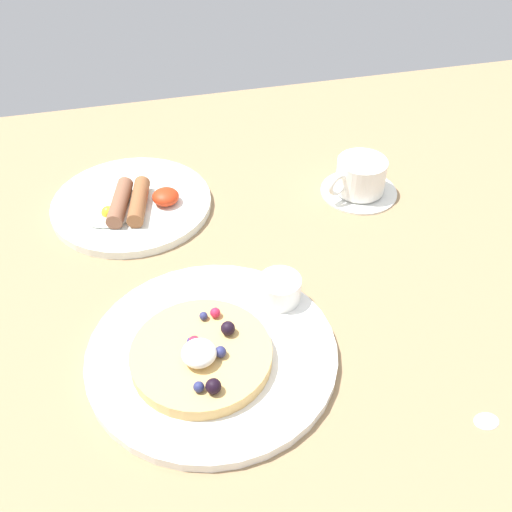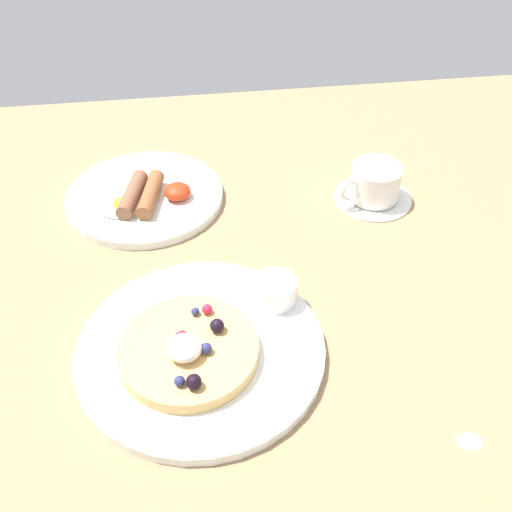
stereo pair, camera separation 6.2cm
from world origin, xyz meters
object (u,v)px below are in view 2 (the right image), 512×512
coffee_cup (375,182)px  coffee_saucer (373,197)px  syrup_ramekin (275,290)px  breakfast_plate (145,197)px  teaspoon (506,444)px  pancake_plate (201,349)px

coffee_cup → coffee_saucer: bearing=23.1°
syrup_ramekin → coffee_cup: size_ratio=0.52×
syrup_ramekin → coffee_saucer: size_ratio=0.44×
syrup_ramekin → breakfast_plate: bearing=122.7°
breakfast_plate → coffee_saucer: 36.21cm
teaspoon → coffee_saucer: bearing=92.0°
syrup_ramekin → coffee_saucer: syrup_ramekin is taller
coffee_saucer → teaspoon: size_ratio=0.79×
pancake_plate → coffee_saucer: bearing=43.3°
coffee_saucer → coffee_cup: coffee_cup is taller
pancake_plate → breakfast_plate: bearing=101.6°
breakfast_plate → coffee_cup: bearing=-7.6°
breakfast_plate → coffee_saucer: size_ratio=2.01×
syrup_ramekin → teaspoon: 31.18cm
coffee_cup → teaspoon: 44.43cm
pancake_plate → syrup_ramekin: size_ratio=5.47×
syrup_ramekin → teaspoon: size_ratio=0.35×
syrup_ramekin → coffee_cup: 28.51cm
coffee_cup → pancake_plate: bearing=-136.7°
pancake_plate → coffee_saucer: 40.21cm
coffee_saucer → teaspoon: (1.51, -44.34, -0.08)cm
pancake_plate → syrup_ramekin: 12.10cm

